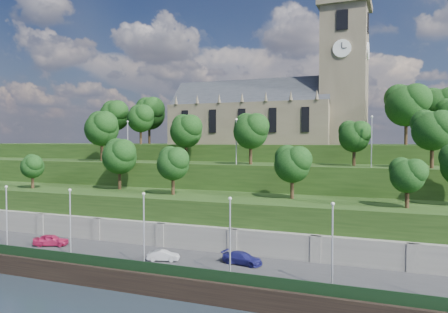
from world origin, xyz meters
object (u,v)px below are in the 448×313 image
at_px(car_left, 51,240).
at_px(church, 275,106).
at_px(car_middle, 163,256).
at_px(car_right, 242,258).

bearing_deg(car_left, church, -47.75).
bearing_deg(church, car_middle, -92.89).
relative_size(car_left, car_right, 0.95).
distance_m(church, car_right, 43.90).
xyz_separation_m(church, car_right, (6.77, -38.57, -19.85)).
bearing_deg(car_left, car_middle, -114.67).
xyz_separation_m(church, car_middle, (-2.05, -40.61, -19.93)).
height_order(church, car_middle, church).
xyz_separation_m(car_left, car_middle, (17.16, -0.80, -0.15)).
relative_size(church, car_right, 8.35).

